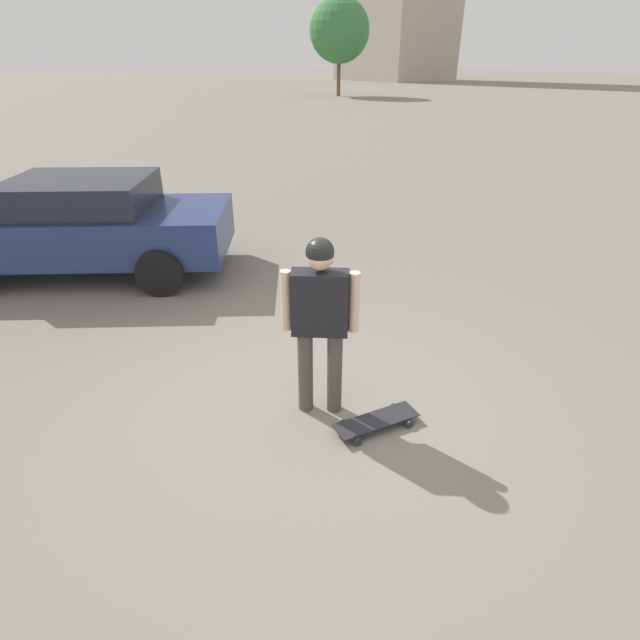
{
  "coord_description": "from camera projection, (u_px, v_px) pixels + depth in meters",
  "views": [
    {
      "loc": [
        2.95,
        -2.32,
        2.93
      ],
      "look_at": [
        0.0,
        0.0,
        0.94
      ],
      "focal_mm": 28.0,
      "sensor_mm": 36.0,
      "label": 1
    }
  ],
  "objects": [
    {
      "name": "skateboard",
      "position": [
        376.0,
        421.0,
        4.41
      ],
      "size": [
        0.41,
        0.8,
        0.09
      ],
      "rotation": [
        0.0,
        0.0,
        -1.78
      ],
      "color": "#232328",
      "rests_on": "ground_plane"
    },
    {
      "name": "car_parked_near",
      "position": [
        81.0,
        224.0,
        7.3
      ],
      "size": [
        3.92,
        4.47,
        1.41
      ],
      "rotation": [
        0.0,
        0.0,
        -2.2
      ],
      "color": "navy",
      "rests_on": "ground_plane"
    },
    {
      "name": "ground_plane",
      "position": [
        320.0,
        408.0,
        4.68
      ],
      "size": [
        220.0,
        220.0,
        0.0
      ],
      "primitive_type": "plane",
      "color": "gray"
    },
    {
      "name": "tree_distant",
      "position": [
        339.0,
        30.0,
        38.99
      ],
      "size": [
        4.72,
        4.72,
        7.06
      ],
      "color": "brown",
      "rests_on": "ground_plane"
    },
    {
      "name": "person",
      "position": [
        320.0,
        313.0,
        4.21
      ],
      "size": [
        0.47,
        0.51,
        1.67
      ],
      "rotation": [
        0.0,
        0.0,
        0.84
      ],
      "color": "#4C4742",
      "rests_on": "ground_plane"
    }
  ]
}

